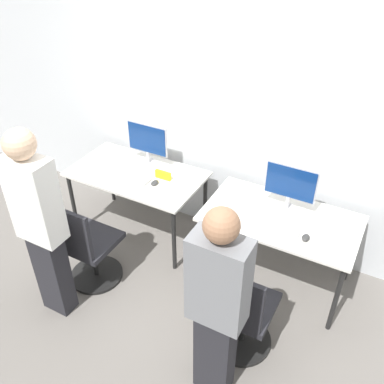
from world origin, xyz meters
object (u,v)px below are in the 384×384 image
(keyboard_left, at_px, (130,177))
(keyboard_right, at_px, (275,227))
(mouse_left, at_px, (155,183))
(office_chair_left, at_px, (88,250))
(monitor_left, at_px, (147,141))
(office_chair_right, at_px, (241,315))
(person_left, at_px, (40,222))
(mouse_right, at_px, (306,238))
(monitor_right, at_px, (290,185))
(person_right, at_px, (217,303))

(keyboard_left, height_order, keyboard_right, same)
(mouse_left, height_order, office_chair_left, office_chair_left)
(monitor_left, distance_m, office_chair_right, 1.89)
(person_left, relative_size, mouse_right, 18.80)
(person_left, relative_size, monitor_right, 3.87)
(office_chair_left, bearing_deg, person_left, -97.97)
(mouse_left, distance_m, office_chair_right, 1.45)
(mouse_left, bearing_deg, monitor_right, 10.63)
(keyboard_left, bearing_deg, keyboard_right, -1.78)
(mouse_left, relative_size, person_left, 0.05)
(mouse_left, height_order, person_right, person_right)
(monitor_right, distance_m, person_right, 1.33)
(mouse_left, bearing_deg, person_left, -105.92)
(office_chair_left, xyz_separation_m, mouse_right, (1.70, 0.63, 0.36))
(office_chair_left, xyz_separation_m, monitor_right, (1.45, 0.94, 0.59))
(keyboard_left, bearing_deg, monitor_right, 9.74)
(mouse_left, bearing_deg, person_right, -43.52)
(keyboard_left, bearing_deg, office_chair_right, -25.95)
(mouse_right, xyz_separation_m, office_chair_right, (-0.25, -0.65, -0.36))
(office_chair_left, distance_m, person_left, 0.67)
(keyboard_right, bearing_deg, monitor_left, 165.62)
(keyboard_right, bearing_deg, mouse_left, 176.58)
(monitor_left, height_order, office_chair_right, monitor_left)
(monitor_right, height_order, office_chair_right, monitor_right)
(monitor_right, bearing_deg, mouse_left, -169.37)
(mouse_left, xyz_separation_m, monitor_right, (1.19, 0.22, 0.22))
(keyboard_left, distance_m, person_right, 1.79)
(keyboard_left, height_order, person_left, person_left)
(keyboard_right, relative_size, mouse_right, 4.46)
(office_chair_left, relative_size, mouse_right, 9.96)
(mouse_left, xyz_separation_m, office_chair_left, (-0.26, -0.72, -0.36))
(monitor_left, relative_size, office_chair_right, 0.49)
(office_chair_left, bearing_deg, monitor_left, 90.23)
(office_chair_left, relative_size, person_left, 0.53)
(keyboard_left, height_order, mouse_left, mouse_left)
(mouse_left, height_order, keyboard_right, mouse_left)
(mouse_left, xyz_separation_m, person_left, (-0.31, -1.08, 0.20))
(person_left, distance_m, mouse_right, 2.03)
(mouse_left, distance_m, keyboard_right, 1.19)
(mouse_right, bearing_deg, keyboard_right, 175.50)
(office_chair_left, relative_size, office_chair_right, 1.00)
(office_chair_left, bearing_deg, mouse_right, 20.20)
(mouse_left, height_order, person_left, person_left)
(keyboard_left, distance_m, person_left, 1.08)
(person_left, height_order, monitor_right, person_left)
(office_chair_left, height_order, mouse_right, office_chair_left)
(person_left, xyz_separation_m, keyboard_right, (1.50, 1.01, -0.20))
(keyboard_left, relative_size, keyboard_right, 1.00)
(monitor_left, xyz_separation_m, monitor_right, (1.45, -0.08, 0.00))
(office_chair_left, xyz_separation_m, person_left, (-0.05, -0.37, 0.56))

